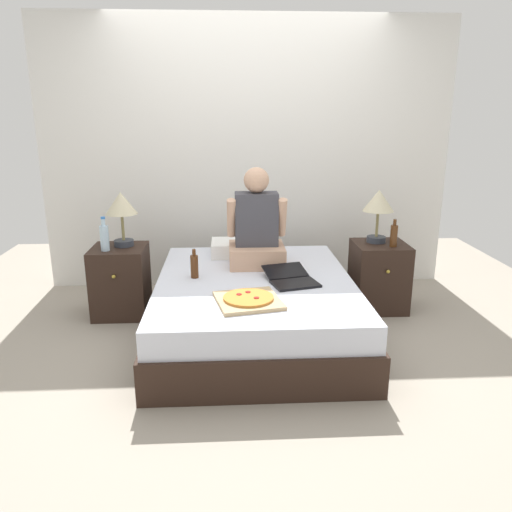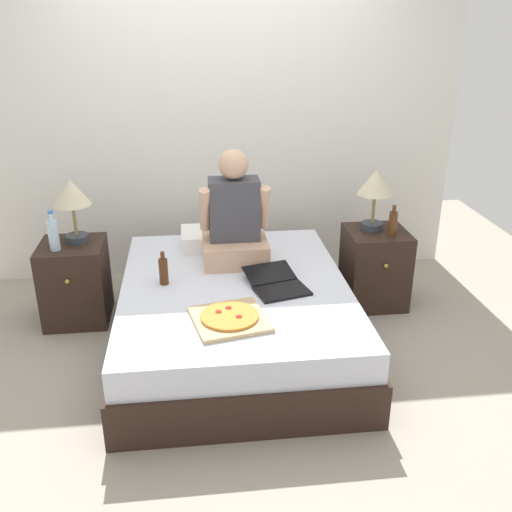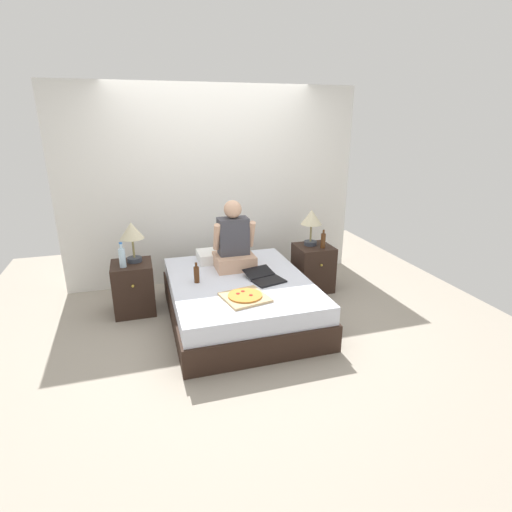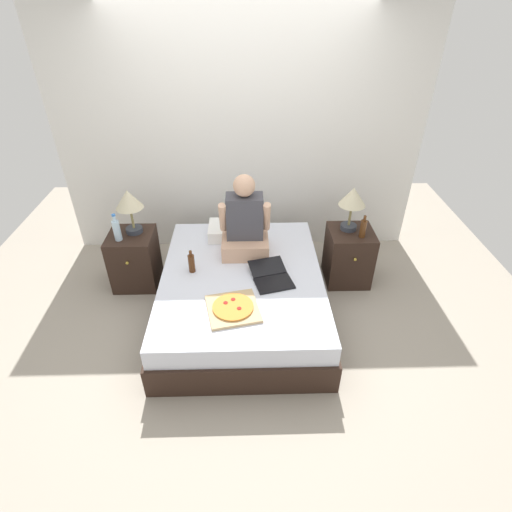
{
  "view_description": "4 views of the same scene",
  "coord_description": "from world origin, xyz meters",
  "px_view_note": "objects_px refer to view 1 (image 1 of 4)",
  "views": [
    {
      "loc": [
        -0.19,
        -3.51,
        1.65
      ],
      "look_at": [
        0.01,
        -0.03,
        0.64
      ],
      "focal_mm": 35.0,
      "sensor_mm": 36.0,
      "label": 1
    },
    {
      "loc": [
        -0.25,
        -3.28,
        2.06
      ],
      "look_at": [
        0.13,
        -0.09,
        0.69
      ],
      "focal_mm": 40.0,
      "sensor_mm": 36.0,
      "label": 2
    },
    {
      "loc": [
        -0.97,
        -3.83,
        2.1
      ],
      "look_at": [
        0.15,
        -0.12,
        0.75
      ],
      "focal_mm": 28.0,
      "sensor_mm": 36.0,
      "label": 3
    },
    {
      "loc": [
        0.05,
        -2.87,
        2.62
      ],
      "look_at": [
        0.13,
        -0.11,
        0.73
      ],
      "focal_mm": 28.0,
      "sensor_mm": 36.0,
      "label": 4
    }
  ],
  "objects_px": {
    "water_bottle": "(104,237)",
    "beer_bottle_on_bed": "(194,266)",
    "pizza_box": "(248,300)",
    "bed": "(255,308)",
    "nightstand_right": "(379,276)",
    "nightstand_left": "(121,281)",
    "beer_bottle": "(394,235)",
    "person_seated": "(257,229)",
    "lamp_on_right_nightstand": "(378,204)",
    "laptop": "(292,279)",
    "lamp_on_left_nightstand": "(121,207)"
  },
  "relations": [
    {
      "from": "nightstand_left",
      "to": "water_bottle",
      "type": "bearing_deg",
      "value": -131.65
    },
    {
      "from": "nightstand_left",
      "to": "lamp_on_right_nightstand",
      "type": "height_order",
      "value": "lamp_on_right_nightstand"
    },
    {
      "from": "person_seated",
      "to": "beer_bottle_on_bed",
      "type": "relative_size",
      "value": 3.55
    },
    {
      "from": "pizza_box",
      "to": "nightstand_left",
      "type": "bearing_deg",
      "value": 136.31
    },
    {
      "from": "nightstand_left",
      "to": "laptop",
      "type": "height_order",
      "value": "nightstand_left"
    },
    {
      "from": "nightstand_right",
      "to": "lamp_on_right_nightstand",
      "type": "distance_m",
      "value": 0.62
    },
    {
      "from": "lamp_on_left_nightstand",
      "to": "lamp_on_right_nightstand",
      "type": "relative_size",
      "value": 1.0
    },
    {
      "from": "nightstand_right",
      "to": "pizza_box",
      "type": "relative_size",
      "value": 1.23
    },
    {
      "from": "person_seated",
      "to": "beer_bottle_on_bed",
      "type": "bearing_deg",
      "value": -145.9
    },
    {
      "from": "bed",
      "to": "lamp_on_left_nightstand",
      "type": "bearing_deg",
      "value": 152.28
    },
    {
      "from": "beer_bottle",
      "to": "person_seated",
      "type": "distance_m",
      "value": 1.14
    },
    {
      "from": "person_seated",
      "to": "lamp_on_right_nightstand",
      "type": "bearing_deg",
      "value": 9.81
    },
    {
      "from": "bed",
      "to": "lamp_on_right_nightstand",
      "type": "height_order",
      "value": "lamp_on_right_nightstand"
    },
    {
      "from": "nightstand_left",
      "to": "beer_bottle_on_bed",
      "type": "distance_m",
      "value": 0.84
    },
    {
      "from": "nightstand_left",
      "to": "laptop",
      "type": "distance_m",
      "value": 1.5
    },
    {
      "from": "water_bottle",
      "to": "pizza_box",
      "type": "height_order",
      "value": "water_bottle"
    },
    {
      "from": "nightstand_right",
      "to": "nightstand_left",
      "type": "bearing_deg",
      "value": 180.0
    },
    {
      "from": "nightstand_left",
      "to": "lamp_on_right_nightstand",
      "type": "bearing_deg",
      "value": 1.32
    },
    {
      "from": "bed",
      "to": "nightstand_right",
      "type": "relative_size",
      "value": 3.25
    },
    {
      "from": "bed",
      "to": "beer_bottle",
      "type": "distance_m",
      "value": 1.32
    },
    {
      "from": "person_seated",
      "to": "laptop",
      "type": "height_order",
      "value": "person_seated"
    },
    {
      "from": "water_bottle",
      "to": "laptop",
      "type": "distance_m",
      "value": 1.54
    },
    {
      "from": "nightstand_left",
      "to": "pizza_box",
      "type": "bearing_deg",
      "value": -43.69
    },
    {
      "from": "lamp_on_right_nightstand",
      "to": "laptop",
      "type": "relative_size",
      "value": 0.93
    },
    {
      "from": "nightstand_right",
      "to": "beer_bottle",
      "type": "relative_size",
      "value": 2.53
    },
    {
      "from": "lamp_on_right_nightstand",
      "to": "beer_bottle",
      "type": "height_order",
      "value": "lamp_on_right_nightstand"
    },
    {
      "from": "nightstand_left",
      "to": "lamp_on_left_nightstand",
      "type": "distance_m",
      "value": 0.62
    },
    {
      "from": "beer_bottle_on_bed",
      "to": "nightstand_left",
      "type": "bearing_deg",
      "value": 145.08
    },
    {
      "from": "water_bottle",
      "to": "beer_bottle_on_bed",
      "type": "relative_size",
      "value": 1.25
    },
    {
      "from": "nightstand_left",
      "to": "nightstand_right",
      "type": "xyz_separation_m",
      "value": [
        2.2,
        0.0,
        0.0
      ]
    },
    {
      "from": "lamp_on_left_nightstand",
      "to": "person_seated",
      "type": "relative_size",
      "value": 0.58
    },
    {
      "from": "beer_bottle",
      "to": "beer_bottle_on_bed",
      "type": "xyz_separation_m",
      "value": [
        -1.62,
        -0.36,
        -0.12
      ]
    },
    {
      "from": "lamp_on_left_nightstand",
      "to": "person_seated",
      "type": "xyz_separation_m",
      "value": [
        1.09,
        -0.18,
        -0.16
      ]
    },
    {
      "from": "nightstand_left",
      "to": "water_bottle",
      "type": "relative_size",
      "value": 2.1
    },
    {
      "from": "person_seated",
      "to": "beer_bottle_on_bed",
      "type": "height_order",
      "value": "person_seated"
    },
    {
      "from": "lamp_on_right_nightstand",
      "to": "laptop",
      "type": "xyz_separation_m",
      "value": [
        -0.8,
        -0.65,
        -0.43
      ]
    },
    {
      "from": "laptop",
      "to": "lamp_on_right_nightstand",
      "type": "bearing_deg",
      "value": 38.88
    },
    {
      "from": "water_bottle",
      "to": "lamp_on_right_nightstand",
      "type": "xyz_separation_m",
      "value": [
        2.25,
        0.14,
        0.22
      ]
    },
    {
      "from": "bed",
      "to": "lamp_on_right_nightstand",
      "type": "distance_m",
      "value": 1.38
    },
    {
      "from": "beer_bottle",
      "to": "lamp_on_right_nightstand",
      "type": "bearing_deg",
      "value": 123.69
    },
    {
      "from": "nightstand_right",
      "to": "beer_bottle_on_bed",
      "type": "height_order",
      "value": "beer_bottle_on_bed"
    },
    {
      "from": "beer_bottle_on_bed",
      "to": "nightstand_right",
      "type": "bearing_deg",
      "value": 16.4
    },
    {
      "from": "nightstand_left",
      "to": "water_bottle",
      "type": "xyz_separation_m",
      "value": [
        -0.08,
        -0.09,
        0.4
      ]
    },
    {
      "from": "nightstand_left",
      "to": "pizza_box",
      "type": "distance_m",
      "value": 1.44
    },
    {
      "from": "pizza_box",
      "to": "nightstand_right",
      "type": "bearing_deg",
      "value": 40.18
    },
    {
      "from": "nightstand_right",
      "to": "beer_bottle",
      "type": "bearing_deg",
      "value": -54.99
    },
    {
      "from": "water_bottle",
      "to": "beer_bottle_on_bed",
      "type": "xyz_separation_m",
      "value": [
        0.73,
        -0.37,
        -0.14
      ]
    },
    {
      "from": "pizza_box",
      "to": "beer_bottle_on_bed",
      "type": "height_order",
      "value": "beer_bottle_on_bed"
    },
    {
      "from": "pizza_box",
      "to": "beer_bottle",
      "type": "bearing_deg",
      "value": 35.6
    },
    {
      "from": "water_bottle",
      "to": "pizza_box",
      "type": "distance_m",
      "value": 1.44
    }
  ]
}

